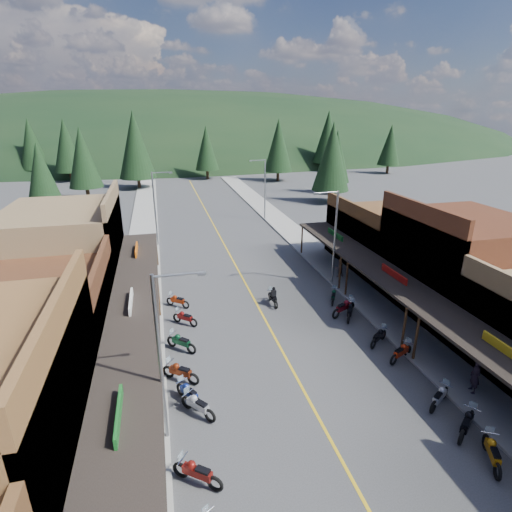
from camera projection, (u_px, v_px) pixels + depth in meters
ground at (279, 346)px, 25.05m from camera, size 220.00×220.00×0.00m
centerline at (225, 247)px, 43.29m from camera, size 0.15×90.00×0.01m
sidewalk_west at (143, 252)px, 41.31m from camera, size 3.40×94.00×0.15m
sidewalk_east at (301, 240)px, 45.22m from camera, size 3.40×94.00×0.15m
shop_west_2 at (40, 323)px, 22.64m from camera, size 10.90×9.00×6.20m
shop_west_3 at (68, 252)px, 31.05m from camera, size 10.90×10.20×8.20m
shop_east_2 at (458, 265)px, 28.49m from camera, size 10.90×9.00×8.20m
shop_east_3 at (384, 239)px, 37.58m from camera, size 10.90×10.20×6.20m
streetlight_0 at (163, 353)px, 16.49m from camera, size 2.16×0.18×8.00m
streetlight_1 at (156, 206)px, 42.02m from camera, size 2.16×0.18×8.00m
streetlight_2 at (333, 234)px, 32.38m from camera, size 2.16×0.18×8.00m
streetlight_3 at (264, 187)px, 52.44m from camera, size 2.16×0.18×8.00m
ridge_hill at (173, 150)px, 148.17m from camera, size 310.00×140.00×60.00m
pine_1 at (66, 145)px, 81.01m from camera, size 5.88×5.88×12.50m
pine_2 at (135, 145)px, 72.96m from camera, size 6.72×6.72×14.00m
pine_3 at (206, 148)px, 83.92m from camera, size 5.04×5.04×11.00m
pine_4 at (278, 145)px, 81.34m from camera, size 5.88×5.88×12.50m
pine_5 at (328, 137)px, 95.62m from camera, size 6.72×6.72×14.00m
pine_6 at (390, 145)px, 91.54m from camera, size 5.04×5.04×11.00m
pine_7 at (31, 144)px, 84.69m from camera, size 5.88×5.88×12.50m
pine_8 at (41, 172)px, 54.54m from camera, size 4.48×4.48×10.00m
pine_9 at (336, 157)px, 69.30m from camera, size 4.93×4.93×10.80m
pine_10 at (83, 157)px, 64.28m from camera, size 5.38×5.38×11.60m
pine_11 at (332, 157)px, 61.74m from camera, size 5.82×5.82×12.40m
bike_west_4 at (197, 472)px, 15.57m from camera, size 2.19×1.92×1.26m
bike_west_5 at (198, 405)px, 19.14m from camera, size 1.95×2.14×1.24m
bike_west_6 at (189, 392)px, 20.01m from camera, size 1.66×2.13×1.18m
bike_west_7 at (180, 371)px, 21.56m from camera, size 2.24×1.96×1.28m
bike_west_8 at (181, 341)px, 24.37m from camera, size 2.08×2.05×1.25m
bike_west_9 at (185, 317)px, 27.36m from camera, size 1.92×1.82×1.13m
bike_west_10 at (178, 300)px, 29.82m from camera, size 1.94×1.71×1.11m
bike_east_3 at (493, 452)px, 16.51m from camera, size 1.61×2.24×1.23m
bike_east_4 at (467, 423)px, 18.02m from camera, size 2.21×1.88×1.26m
bike_east_5 at (440, 396)px, 19.78m from camera, size 2.09×1.64×1.16m
bike_east_6 at (401, 351)px, 23.41m from camera, size 2.18×1.52×1.19m
bike_east_7 at (379, 336)px, 25.05m from camera, size 2.02×1.68×1.14m
bike_east_8 at (350, 311)px, 28.14m from camera, size 1.80×2.19×1.23m
bike_east_9 at (344, 307)px, 28.59m from camera, size 2.42×1.69×1.32m
bike_east_10 at (334, 295)px, 30.64m from camera, size 1.48×1.98×1.09m
rider_on_bike at (273, 297)px, 30.20m from camera, size 0.76×2.04×1.53m
pedestrian_east_a at (475, 376)px, 20.42m from camera, size 0.66×0.81×1.91m
pedestrian_east_b at (339, 268)px, 34.87m from camera, size 0.81×0.50×1.62m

